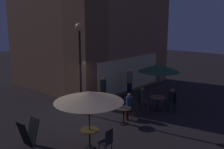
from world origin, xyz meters
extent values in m
plane|color=#282124|center=(0.00, 0.00, 0.00)|extent=(60.00, 60.00, 0.00)
cube|color=#9E6C4C|center=(5.56, 1.94, 4.48)|extent=(8.67, 1.85, 8.97)
cube|color=#9E6C4C|center=(2.15, 5.10, 4.48)|extent=(1.85, 8.18, 8.97)
cube|color=beige|center=(5.13, 0.97, 1.25)|extent=(6.07, 0.08, 2.10)
cylinder|color=black|center=(0.31, 0.40, 2.10)|extent=(0.10, 0.10, 4.21)
sphere|color=#FDCB75|center=(0.31, 0.40, 4.32)|extent=(0.38, 0.38, 0.38)
cube|color=black|center=(-3.06, -0.60, 0.51)|extent=(0.34, 0.56, 0.99)
cube|color=black|center=(-3.42, -0.61, 0.51)|extent=(0.34, 0.56, 0.99)
cylinder|color=black|center=(-1.90, -2.50, 0.01)|extent=(0.40, 0.40, 0.03)
cylinder|color=black|center=(-1.90, -2.50, 0.36)|extent=(0.06, 0.06, 0.71)
cylinder|color=brown|center=(-1.90, -2.50, 0.73)|extent=(0.67, 0.67, 0.03)
cylinder|color=black|center=(3.19, -2.26, 0.01)|extent=(0.40, 0.40, 0.03)
cylinder|color=black|center=(3.19, -2.26, 0.37)|extent=(0.06, 0.06, 0.74)
cylinder|color=#7E6249|center=(3.19, -2.26, 0.75)|extent=(0.79, 0.79, 0.03)
cylinder|color=black|center=(0.70, -2.00, 0.01)|extent=(0.40, 0.40, 0.03)
cylinder|color=black|center=(0.70, -2.00, 0.36)|extent=(0.06, 0.06, 0.72)
cylinder|color=#46352A|center=(0.70, -2.00, 0.74)|extent=(0.69, 0.69, 0.03)
cylinder|color=black|center=(-1.90, -2.50, 0.03)|extent=(0.36, 0.36, 0.06)
cylinder|color=#4A3728|center=(-1.90, -2.50, 1.06)|extent=(0.05, 0.05, 2.12)
cone|color=beige|center=(-1.90, -2.50, 1.99)|extent=(2.48, 2.48, 0.37)
cylinder|color=black|center=(3.19, -2.26, 0.03)|extent=(0.36, 0.36, 0.06)
cylinder|color=#45341C|center=(3.19, -2.26, 1.22)|extent=(0.05, 0.05, 2.44)
cone|color=#2A4F31|center=(3.19, -2.26, 2.30)|extent=(2.07, 2.07, 0.39)
cylinder|color=#212827|center=(-2.01, -3.09, 0.22)|extent=(0.03, 0.03, 0.44)
cylinder|color=#212827|center=(-1.71, -3.06, 0.22)|extent=(0.03, 0.03, 0.44)
cylinder|color=#212827|center=(-1.68, -3.37, 0.22)|extent=(0.03, 0.03, 0.44)
cube|color=#212827|center=(-1.85, -3.23, 0.46)|extent=(0.41, 0.41, 0.04)
cube|color=#212827|center=(-1.83, -3.40, 0.71)|extent=(0.38, 0.07, 0.48)
cylinder|color=#222821|center=(3.03, -1.64, 0.24)|extent=(0.03, 0.03, 0.47)
cylinder|color=#222821|center=(2.74, -1.80, 0.24)|extent=(0.03, 0.03, 0.47)
cylinder|color=#222821|center=(2.87, -1.34, 0.24)|extent=(0.03, 0.03, 0.47)
cylinder|color=#222821|center=(2.57, -1.51, 0.24)|extent=(0.03, 0.03, 0.47)
cube|color=#222821|center=(2.80, -1.57, 0.49)|extent=(0.58, 0.58, 0.03)
cube|color=#222821|center=(2.71, -1.40, 0.75)|extent=(0.39, 0.24, 0.49)
cylinder|color=black|center=(3.36, -2.81, 0.24)|extent=(0.03, 0.03, 0.48)
cylinder|color=black|center=(3.64, -2.62, 0.24)|extent=(0.03, 0.03, 0.48)
cylinder|color=black|center=(3.55, -3.09, 0.24)|extent=(0.03, 0.03, 0.48)
cylinder|color=black|center=(3.83, -2.90, 0.24)|extent=(0.03, 0.03, 0.48)
cube|color=black|center=(3.59, -2.86, 0.49)|extent=(0.59, 0.59, 0.04)
cube|color=black|center=(3.70, -3.01, 0.75)|extent=(0.37, 0.27, 0.47)
cylinder|color=brown|center=(1.35, -1.95, 0.21)|extent=(0.03, 0.03, 0.43)
cylinder|color=brown|center=(1.25, -1.65, 0.21)|extent=(0.03, 0.03, 0.43)
cylinder|color=brown|center=(1.65, -1.85, 0.21)|extent=(0.03, 0.03, 0.43)
cylinder|color=brown|center=(1.55, -1.55, 0.21)|extent=(0.03, 0.03, 0.43)
cube|color=brown|center=(1.45, -1.75, 0.45)|extent=(0.49, 0.49, 0.04)
cube|color=brown|center=(1.62, -1.69, 0.69)|extent=(0.16, 0.38, 0.45)
cube|color=#5E3460|center=(2.87, -1.69, 0.49)|extent=(0.47, 0.48, 0.14)
cylinder|color=#5E3460|center=(2.95, -1.83, 0.24)|extent=(0.14, 0.14, 0.49)
cylinder|color=#2B432D|center=(2.80, -1.57, 0.76)|extent=(0.34, 0.34, 0.54)
sphere|color=#8F684B|center=(2.80, -1.57, 1.12)|extent=(0.20, 0.20, 0.20)
cube|color=#243D2C|center=(3.51, -2.74, 0.49)|extent=(0.48, 0.49, 0.14)
cylinder|color=#243D2C|center=(3.42, -2.61, 0.24)|extent=(0.14, 0.14, 0.49)
cylinder|color=black|center=(3.59, -2.86, 0.76)|extent=(0.33, 0.33, 0.54)
sphere|color=#976749|center=(3.59, -2.86, 1.13)|extent=(0.21, 0.21, 0.21)
cube|color=#4A181B|center=(1.32, -1.79, 0.49)|extent=(0.45, 0.44, 0.14)
cylinder|color=#4A181B|center=(1.17, -1.85, 0.24)|extent=(0.14, 0.14, 0.49)
cylinder|color=navy|center=(1.45, -1.75, 0.77)|extent=(0.34, 0.34, 0.57)
sphere|color=#966E4E|center=(1.45, -1.75, 1.14)|extent=(0.19, 0.19, 0.19)
cylinder|color=black|center=(4.12, 0.28, 0.48)|extent=(0.30, 0.30, 0.96)
cylinder|color=#717357|center=(4.12, 0.28, 1.28)|extent=(0.36, 0.36, 0.64)
sphere|color=beige|center=(4.12, 0.28, 1.70)|extent=(0.23, 0.23, 0.23)
cylinder|color=#334F3C|center=(1.87, 0.35, 0.44)|extent=(0.27, 0.27, 0.88)
cylinder|color=black|center=(1.87, 0.35, 1.18)|extent=(0.31, 0.31, 0.60)
sphere|color=#946A4A|center=(1.87, 0.35, 1.57)|extent=(0.22, 0.22, 0.22)
camera|label=1|loc=(-7.78, -8.73, 4.56)|focal=40.52mm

